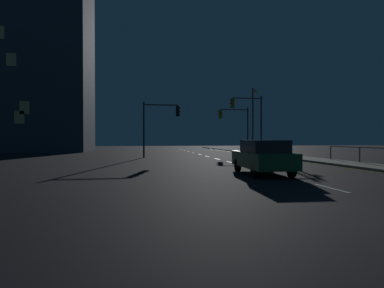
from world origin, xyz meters
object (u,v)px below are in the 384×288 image
object	(u,v)px
car	(263,156)
building_distant	(31,65)
traffic_light_mid_left	(248,114)
street_lamp_corner	(253,114)
traffic_light_near_right	(235,121)
traffic_light_far_center	(160,119)

from	to	relation	value
car	building_distant	world-z (taller)	building_distant
traffic_light_mid_left	street_lamp_corner	world-z (taller)	street_lamp_corner
traffic_light_near_right	street_lamp_corner	xyz separation A→B (m)	(2.47, 0.84, 0.87)
building_distant	traffic_light_near_right	bearing A→B (deg)	-23.45
car	traffic_light_far_center	distance (m)	15.21
traffic_light_near_right	traffic_light_mid_left	size ratio (longest dim) A/B	0.87
traffic_light_far_center	car	bearing A→B (deg)	-75.11
traffic_light_near_right	street_lamp_corner	size ratio (longest dim) A/B	0.68
traffic_light_far_center	street_lamp_corner	distance (m)	13.35
street_lamp_corner	building_distant	xyz separation A→B (m)	(-27.19, 9.89, 6.92)
traffic_light_far_center	traffic_light_near_right	bearing A→B (deg)	36.30
car	traffic_light_far_center	world-z (taller)	traffic_light_far_center
traffic_light_mid_left	street_lamp_corner	size ratio (longest dim) A/B	0.78
car	traffic_light_mid_left	xyz separation A→B (m)	(4.95, 16.51, 3.33)
building_distant	street_lamp_corner	bearing A→B (deg)	-19.98
traffic_light_near_right	traffic_light_mid_left	distance (m)	4.39
traffic_light_near_right	traffic_light_far_center	xyz separation A→B (m)	(-8.70, -6.39, -0.25)
traffic_light_far_center	building_distant	xyz separation A→B (m)	(-16.02, 17.12, 8.03)
street_lamp_corner	building_distant	bearing A→B (deg)	160.02
traffic_light_near_right	building_distant	size ratio (longest dim) A/B	0.22
car	traffic_light_near_right	world-z (taller)	traffic_light_near_right
traffic_light_near_right	building_distant	world-z (taller)	building_distant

